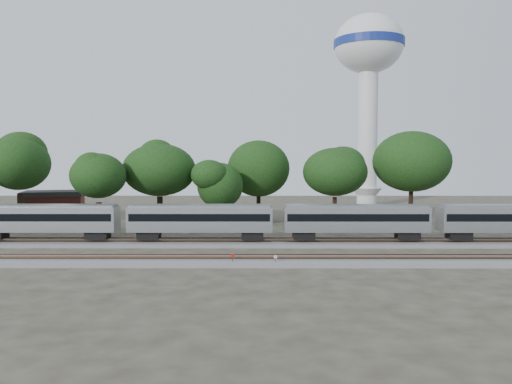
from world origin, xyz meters
TOP-DOWN VIEW (x-y plane):
  - ground at (0.00, 0.00)m, footprint 160.00×160.00m
  - track_far at (0.00, 6.00)m, footprint 160.00×5.00m
  - track_near at (0.00, -4.00)m, footprint 160.00×5.00m
  - train at (8.45, 6.00)m, footprint 104.77×2.99m
  - switch_stand_red at (3.60, -5.42)m, footprint 0.36×0.12m
  - switch_stand_white at (7.61, -5.51)m, footprint 0.32×0.12m
  - switch_lever at (7.19, -5.69)m, footprint 0.53×0.36m
  - water_tower at (28.21, 50.05)m, footprint 13.98×13.98m
  - brick_building at (-28.17, 31.31)m, footprint 10.76×8.70m
  - tree_1 at (-28.21, 19.79)m, footprint 9.39×9.39m
  - tree_2 at (-15.24, 14.56)m, footprint 7.83×7.83m
  - tree_3 at (-8.16, 20.08)m, footprint 8.49×8.49m
  - tree_4 at (0.59, 19.31)m, footprint 6.24×6.24m
  - tree_5 at (6.09, 26.31)m, footprint 8.53×8.53m
  - tree_6 at (17.21, 21.08)m, footprint 8.16×8.16m
  - tree_7 at (29.66, 25.36)m, footprint 9.65×9.65m

SIDE VIEW (x-z plane):
  - ground at x=0.00m, z-range 0.00..0.00m
  - switch_lever at x=7.19m, z-range 0.00..0.30m
  - track_far at x=0.00m, z-range -0.16..0.57m
  - track_near at x=0.00m, z-range -0.16..0.57m
  - switch_stand_white at x=7.61m, z-range 0.14..1.18m
  - switch_stand_red at x=3.60m, z-range 0.16..1.30m
  - brick_building at x=-28.17m, z-range 0.02..4.56m
  - train at x=8.45m, z-range 0.90..5.30m
  - tree_4 at x=0.59m, z-range 1.71..10.50m
  - tree_2 at x=-15.24m, z-range 2.16..13.20m
  - tree_6 at x=17.21m, z-range 2.26..13.77m
  - tree_3 at x=-8.16m, z-range 2.35..14.31m
  - tree_5 at x=6.09m, z-range 2.36..14.39m
  - tree_1 at x=-28.21m, z-range 2.61..15.84m
  - tree_7 at x=29.66m, z-range 2.68..16.29m
  - water_tower at x=28.21m, z-range 9.32..48.01m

